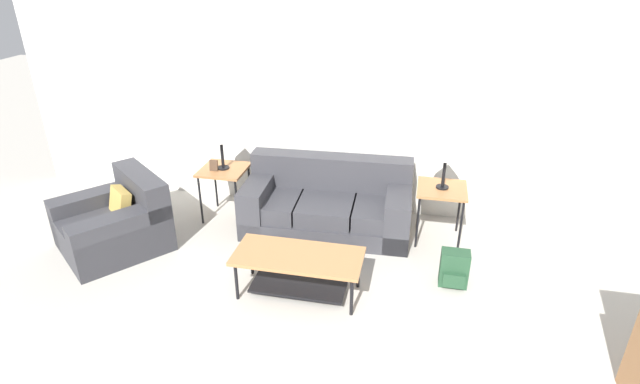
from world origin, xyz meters
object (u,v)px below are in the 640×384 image
(couch, at_px, (328,206))
(side_table_right, at_px, (442,193))
(side_table_left, at_px, (224,174))
(table_lamp_right, at_px, (447,149))
(backpack, at_px, (454,269))
(table_lamp_left, at_px, (220,132))
(armchair, at_px, (116,224))
(coffee_table, at_px, (298,265))

(couch, distance_m, side_table_right, 1.31)
(side_table_left, xyz_separation_m, table_lamp_right, (2.56, 0.00, 0.53))
(side_table_right, height_order, backpack, side_table_right)
(side_table_left, distance_m, table_lamp_right, 2.61)
(backpack, bearing_deg, table_lamp_left, 162.40)
(couch, height_order, side_table_right, couch)
(couch, xyz_separation_m, side_table_left, (-1.28, 0.01, 0.29))
(table_lamp_left, bearing_deg, table_lamp_right, 0.00)
(couch, relative_size, backpack, 5.20)
(armchair, relative_size, table_lamp_right, 2.44)
(couch, xyz_separation_m, table_lamp_right, (1.28, 0.01, 0.81))
(side_table_left, relative_size, backpack, 1.73)
(armchair, distance_m, table_lamp_left, 1.54)
(couch, relative_size, armchair, 1.37)
(side_table_right, bearing_deg, couch, -179.38)
(armchair, bearing_deg, backpack, 0.67)
(couch, xyz_separation_m, armchair, (-2.20, -0.89, -0.01))
(armchair, height_order, coffee_table, armchair)
(table_lamp_left, height_order, backpack, table_lamp_left)
(armchair, xyz_separation_m, side_table_right, (3.49, 0.90, 0.30))
(couch, height_order, table_lamp_left, table_lamp_left)
(armchair, relative_size, table_lamp_left, 2.44)
(couch, bearing_deg, armchair, -158.00)
(couch, relative_size, side_table_right, 3.01)
(side_table_right, height_order, table_lamp_left, table_lamp_left)
(backpack, bearing_deg, side_table_right, 100.46)
(table_lamp_right, relative_size, backpack, 1.55)
(table_lamp_left, bearing_deg, backpack, -17.60)
(coffee_table, bearing_deg, side_table_right, 45.21)
(table_lamp_right, bearing_deg, table_lamp_left, 180.00)
(side_table_left, xyz_separation_m, side_table_right, (2.56, 0.00, 0.00))
(coffee_table, bearing_deg, couch, 89.01)
(coffee_table, distance_m, table_lamp_right, 2.01)
(armchair, distance_m, table_lamp_right, 3.69)
(armchair, bearing_deg, side_table_left, 44.30)
(coffee_table, distance_m, table_lamp_left, 1.98)
(armchair, relative_size, backpack, 3.78)
(side_table_right, distance_m, table_lamp_right, 0.53)
(couch, height_order, side_table_left, couch)
(coffee_table, xyz_separation_m, side_table_right, (1.30, 1.31, 0.26))
(couch, distance_m, side_table_left, 1.31)
(table_lamp_right, bearing_deg, couch, -179.38)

